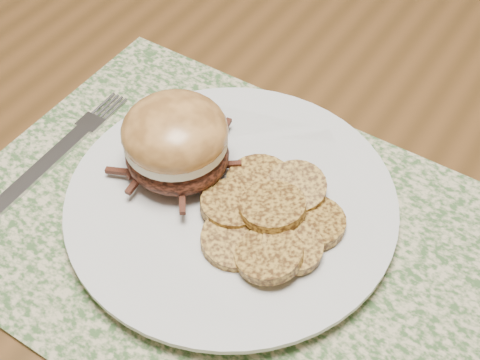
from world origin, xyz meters
name	(u,v)px	position (x,y,z in m)	size (l,w,h in m)	color
dining_table	(210,154)	(0.00, 0.00, 0.67)	(1.50, 0.90, 0.75)	brown
placemat	(228,233)	(0.11, -0.13, 0.75)	(0.45, 0.33, 0.00)	#3E6031
dinner_plate	(231,204)	(0.10, -0.11, 0.76)	(0.26, 0.26, 0.02)	silver
pork_sandwich	(176,141)	(0.04, -0.10, 0.80)	(0.12, 0.12, 0.07)	black
roasted_potatoes	(271,217)	(0.14, -0.11, 0.78)	(0.12, 0.14, 0.03)	#B48635
fork	(57,154)	(-0.07, -0.14, 0.76)	(0.02, 0.19, 0.00)	#B0B1B8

